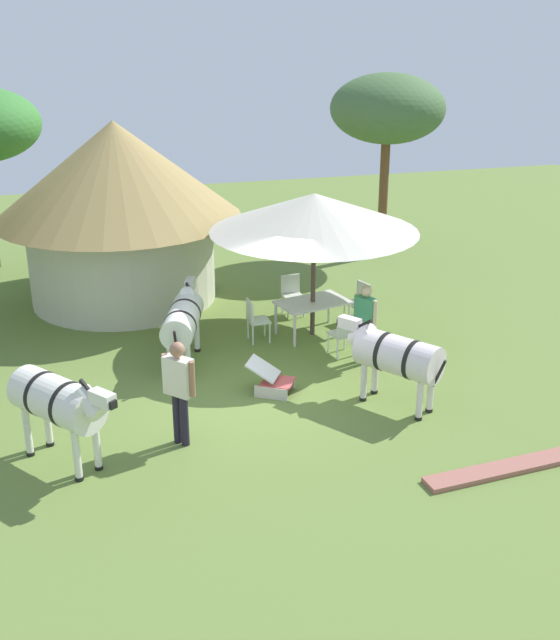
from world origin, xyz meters
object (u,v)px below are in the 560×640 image
object	(u,v)px
standing_watcher	(179,384)
acacia_tree_left_background	(388,109)
guest_beside_umbrella	(365,317)
zebra_by_umbrella	(396,355)
patio_chair_near_lawn	(255,318)
thatched_hut	(118,201)
patio_chair_near_hut	(292,292)
patio_dining_table	(313,305)
striped_lounge_chair	(272,379)
shade_umbrella	(314,212)
zebra_nearest_camera	(183,319)
patio_chair_west_end	(360,300)
zebra_toward_hut	(60,402)
patio_chair_east_end	(344,332)

from	to	relation	value
standing_watcher	acacia_tree_left_background	distance (m)	11.57
guest_beside_umbrella	zebra_by_umbrella	world-z (taller)	guest_beside_umbrella
patio_chair_near_lawn	thatched_hut	bearing A→B (deg)	-146.69
standing_watcher	acacia_tree_left_background	size ratio (longest dim) A/B	0.36
patio_chair_near_hut	standing_watcher	distance (m)	6.02
patio_dining_table	striped_lounge_chair	distance (m)	2.88
guest_beside_umbrella	shade_umbrella	bearing A→B (deg)	172.14
zebra_nearest_camera	thatched_hut	bearing A→B (deg)	118.35
patio_chair_west_end	patio_chair_near_lawn	bearing A→B (deg)	81.89
thatched_hut	zebra_toward_hut	distance (m)	7.47
standing_watcher	shade_umbrella	bearing A→B (deg)	95.55
patio_chair_near_lawn	striped_lounge_chair	distance (m)	2.39
patio_chair_near_lawn	acacia_tree_left_background	world-z (taller)	acacia_tree_left_background
acacia_tree_left_background	patio_chair_near_lawn	bearing A→B (deg)	-133.83
guest_beside_umbrella	patio_chair_east_end	bearing A→B (deg)	-169.56
patio_chair_near_hut	guest_beside_umbrella	size ratio (longest dim) A/B	0.57
patio_chair_west_end	striped_lounge_chair	distance (m)	3.92
thatched_hut	patio_chair_east_end	xyz separation A→B (m)	(3.89, -4.55, -1.83)
patio_chair_near_hut	standing_watcher	size ratio (longest dim) A/B	0.51
patio_chair_west_end	patio_chair_near_hut	bearing A→B (deg)	37.97
patio_chair_near_lawn	acacia_tree_left_background	distance (m)	7.81
shade_umbrella	patio_chair_east_end	distance (m)	2.47
patio_chair_near_hut	patio_chair_near_lawn	size ratio (longest dim) A/B	1.00
guest_beside_umbrella	standing_watcher	xyz separation A→B (m)	(-3.90, -2.14, 0.10)
zebra_toward_hut	guest_beside_umbrella	bearing A→B (deg)	163.88
guest_beside_umbrella	patio_chair_near_hut	bearing A→B (deg)	166.12
zebra_nearest_camera	patio_chair_near_lawn	bearing A→B (deg)	41.12
thatched_hut	patio_chair_near_hut	xyz separation A→B (m)	(3.55, -2.05, -1.83)
patio_chair_east_end	patio_chair_near_lawn	size ratio (longest dim) A/B	1.00
striped_lounge_chair	thatched_hut	bearing A→B (deg)	-129.14
patio_dining_table	acacia_tree_left_background	xyz separation A→B (m)	(3.59, 5.01, 3.31)
thatched_hut	standing_watcher	xyz separation A→B (m)	(0.27, -7.08, -1.30)
patio_chair_east_end	patio_chair_west_end	xyz separation A→B (m)	(0.95, 1.64, 0.00)
patio_chair_west_end	patio_chair_near_hut	xyz separation A→B (m)	(-1.29, 0.87, 0.00)
standing_watcher	striped_lounge_chair	xyz separation A→B (m)	(1.84, 1.36, -0.80)
patio_chair_near_hut	zebra_by_umbrella	xyz separation A→B (m)	(0.48, -4.70, 0.43)
patio_chair_east_end	striped_lounge_chair	bearing A→B (deg)	-158.16
standing_watcher	zebra_toward_hut	xyz separation A→B (m)	(-1.79, -0.12, -0.00)
zebra_nearest_camera	patio_dining_table	bearing A→B (deg)	31.84
zebra_by_umbrella	zebra_toward_hut	bearing A→B (deg)	148.93
patio_dining_table	striped_lounge_chair	bearing A→B (deg)	-122.34
standing_watcher	zebra_toward_hut	size ratio (longest dim) A/B	0.95
zebra_toward_hut	zebra_by_umbrella	bearing A→B (deg)	146.81
patio_chair_west_end	zebra_nearest_camera	xyz separation A→B (m)	(-4.04, -1.14, 0.39)
zebra_by_umbrella	zebra_toward_hut	size ratio (longest dim) A/B	0.99
patio_chair_near_lawn	standing_watcher	size ratio (longest dim) A/B	0.51
patio_chair_near_hut	zebra_nearest_camera	size ratio (longest dim) A/B	0.40
shade_umbrella	zebra_toward_hut	distance (m)	6.65
striped_lounge_chair	zebra_by_umbrella	distance (m)	2.29
striped_lounge_chair	acacia_tree_left_background	bearing A→B (deg)	176.01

